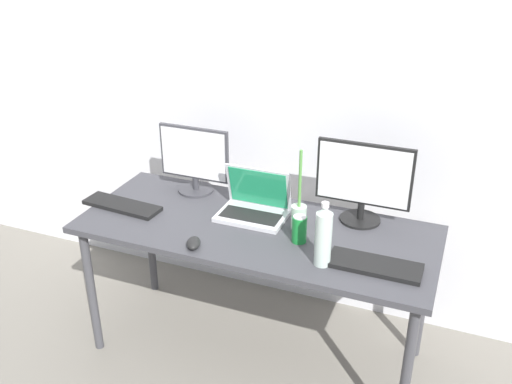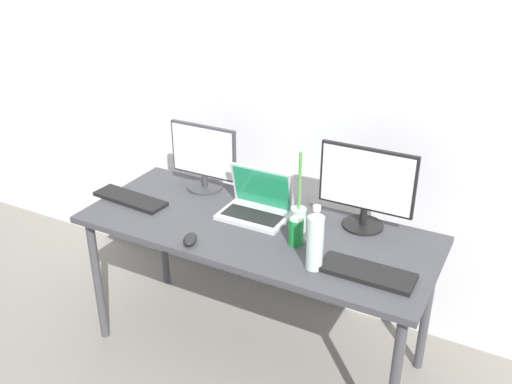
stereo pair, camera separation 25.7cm
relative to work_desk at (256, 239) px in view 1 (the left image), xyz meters
name	(u,v)px [view 1 (the left image)]	position (x,y,z in m)	size (l,w,h in m)	color
ground_plane	(256,350)	(0.00, 0.00, -0.67)	(16.00, 16.00, 0.00)	gray
wall_back	(299,78)	(0.00, 0.59, 0.63)	(7.00, 0.08, 2.60)	silver
work_desk	(256,239)	(0.00, 0.00, 0.00)	(1.67, 0.68, 0.74)	#424247
monitor_left	(194,159)	(-0.44, 0.24, 0.25)	(0.38, 0.19, 0.35)	#38383D
monitor_center	(363,180)	(0.44, 0.24, 0.28)	(0.44, 0.19, 0.39)	black
laptop_silver	(254,205)	(-0.05, 0.10, 0.12)	(0.32, 0.22, 0.23)	silver
keyboard_main	(122,205)	(-0.69, -0.06, 0.08)	(0.40, 0.12, 0.02)	black
keyboard_aux	(375,265)	(0.58, -0.13, 0.08)	(0.38, 0.15, 0.02)	black
mouse_by_keyboard	(194,243)	(-0.19, -0.27, 0.09)	(0.06, 0.10, 0.04)	black
water_bottle	(323,236)	(0.37, -0.19, 0.20)	(0.07, 0.07, 0.29)	silver
soda_can_near_keyboard	(299,229)	(0.23, -0.05, 0.13)	(0.07, 0.07, 0.13)	#197F33
bamboo_vase	(299,214)	(0.19, 0.06, 0.14)	(0.07, 0.07, 0.39)	#B2D1B7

